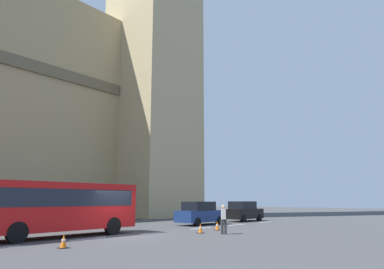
% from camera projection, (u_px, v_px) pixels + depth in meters
% --- Properties ---
extents(ground_plane, '(160.00, 160.00, 0.00)m').
position_uv_depth(ground_plane, '(121.00, 236.00, 19.75)').
color(ground_plane, '#424244').
extents(lane_centre_marking, '(34.40, 0.16, 0.01)m').
position_uv_depth(lane_centre_marking, '(124.00, 236.00, 19.90)').
color(lane_centre_marking, silver).
rests_on(lane_centre_marking, ground_plane).
extents(sedan_lead, '(4.40, 1.86, 1.85)m').
position_uv_depth(sedan_lead, '(200.00, 213.00, 28.72)').
color(sedan_lead, navy).
rests_on(sedan_lead, ground_plane).
extents(sedan_trailing, '(4.40, 1.86, 1.85)m').
position_uv_depth(sedan_trailing, '(244.00, 211.00, 33.58)').
color(sedan_trailing, black).
rests_on(sedan_trailing, ground_plane).
extents(traffic_cone_west, '(0.36, 0.36, 0.58)m').
position_uv_depth(traffic_cone_west, '(64.00, 241.00, 14.78)').
color(traffic_cone_west, black).
rests_on(traffic_cone_west, ground_plane).
extents(traffic_cone_middle, '(0.36, 0.36, 0.58)m').
position_uv_depth(traffic_cone_middle, '(200.00, 228.00, 21.48)').
color(traffic_cone_middle, black).
rests_on(traffic_cone_middle, ground_plane).
extents(traffic_cone_east, '(0.36, 0.36, 0.58)m').
position_uv_depth(traffic_cone_east, '(217.00, 226.00, 23.60)').
color(traffic_cone_east, black).
rests_on(traffic_cone_east, ground_plane).
extents(pedestrian_near_cones, '(0.46, 0.44, 1.69)m').
position_uv_depth(pedestrian_near_cones, '(224.00, 218.00, 20.93)').
color(pedestrian_near_cones, '#333333').
rests_on(pedestrian_near_cones, ground_plane).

